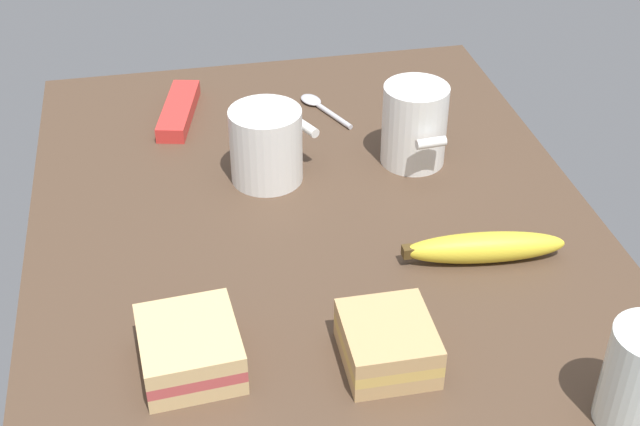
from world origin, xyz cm
name	(u,v)px	position (x,y,z in cm)	size (l,w,h in cm)	color
tabletop	(320,242)	(0.00, 0.00, 1.00)	(90.00, 64.00, 2.00)	#4C3828
coffee_mug_black	(266,144)	(-12.73, -3.96, 6.74)	(8.91, 11.04, 9.22)	white
coffee_mug_milky	(415,124)	(-13.16, 14.44, 7.26)	(10.12, 7.97, 10.24)	white
sandwich_main	(190,348)	(17.49, -15.58, 4.20)	(10.44, 9.53, 4.40)	#DBB77A
sandwich_side	(388,343)	(20.37, 2.21, 4.20)	(9.09, 8.19, 4.40)	tan
banana	(484,247)	(7.78, 16.17, 3.66)	(5.23, 17.59, 3.32)	yellow
spoon	(319,105)	(-29.06, 5.67, 2.38)	(10.82, 5.89, 0.80)	silver
snack_bar	(179,111)	(-30.21, -13.48, 3.00)	(14.35, 3.69, 2.00)	red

